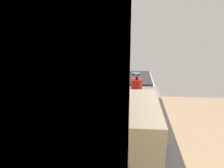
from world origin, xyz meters
TOP-DOWN VIEW (x-y plane):
  - wall_back at (0.00, 1.47)m, footprint 4.20×0.12m
  - oven_range at (1.51, 1.11)m, footprint 0.61×0.61m
  - microwave at (-0.06, 1.12)m, footprint 0.52×0.40m
  - bowl at (0.48, 1.01)m, footprint 0.12×0.12m
  - kettle at (0.96, 1.01)m, footprint 0.15×0.11m

SIDE VIEW (x-z plane):
  - oven_range at x=1.51m, z-range -0.07..1.01m
  - bowl at x=0.48m, z-range 0.90..0.97m
  - kettle at x=0.96m, z-range 0.89..1.07m
  - microwave at x=-0.06m, z-range 0.90..1.22m
  - wall_back at x=0.00m, z-range 0.00..2.79m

